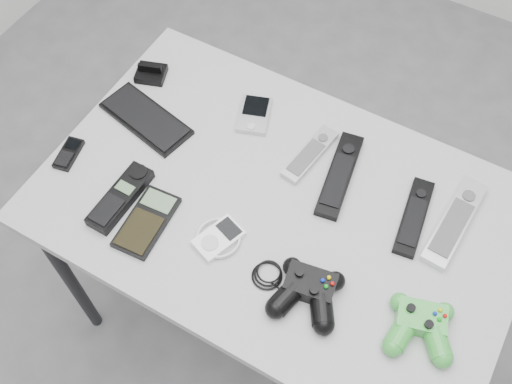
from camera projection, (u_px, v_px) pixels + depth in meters
The scene contains 15 objects.
floor at pixel (292, 326), 1.96m from camera, with size 3.50×3.50×0.00m, color #5F5E62.
desk at pixel (278, 218), 1.41m from camera, with size 1.08×0.70×0.72m.
pda_keyboard at pixel (146, 118), 1.48m from camera, with size 0.24×0.10×0.01m, color black.
dock_bracket at pixel (151, 71), 1.55m from camera, with size 0.07×0.07×0.04m, color black.
pda at pixel (254, 114), 1.48m from camera, with size 0.07×0.11×0.02m, color #AEADB5.
remote_silver_a at pixel (310, 154), 1.42m from camera, with size 0.04×0.18×0.02m, color #AEADB5.
remote_black_a at pixel (340, 175), 1.39m from camera, with size 0.05×0.24×0.02m, color black.
remote_black_b at pixel (414, 217), 1.33m from camera, with size 0.05×0.20×0.02m, color black.
remote_silver_b at pixel (455, 222), 1.32m from camera, with size 0.06×0.24×0.02m, color silver.
mobile_phone at pixel (69, 154), 1.42m from camera, with size 0.04×0.09×0.02m, color black.
cordless_handset at pixel (120, 197), 1.35m from camera, with size 0.06×0.18×0.03m, color black.
calculator at pixel (147, 222), 1.32m from camera, with size 0.09×0.17×0.02m, color black.
mp3_player at pixel (218, 238), 1.30m from camera, with size 0.10×0.11×0.02m, color white.
controller_black at pixel (308, 290), 1.22m from camera, with size 0.25×0.15×0.05m, color black, non-canonical shape.
controller_green at pixel (421, 325), 1.18m from camera, with size 0.14×0.15×0.05m, color #24862E, non-canonical shape.
Camera 1 is at (0.22, -0.63, 1.89)m, focal length 42.00 mm.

